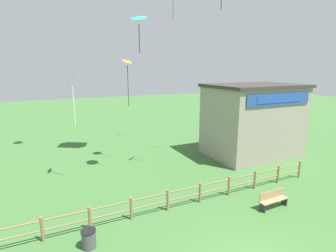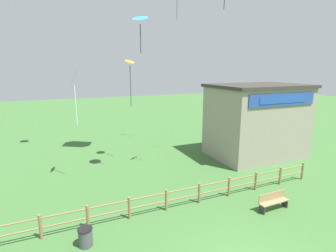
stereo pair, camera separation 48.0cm
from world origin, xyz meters
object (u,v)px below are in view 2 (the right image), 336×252
Objects in this scene: park_bench_near_fence at (273,201)px; kite_green_diamond at (74,85)px; kite_cyan_delta at (140,19)px; kite_orange_delta at (130,67)px; seaside_building at (256,120)px; trash_bin at (85,237)px.

kite_green_diamond is at bearing 138.18° from park_bench_near_fence.
kite_orange_delta is (0.13, 3.07, -2.77)m from kite_cyan_delta.
kite_orange_delta is at bearing 164.40° from seaside_building.
trash_bin is at bearing -126.58° from kite_cyan_delta.
kite_cyan_delta is (4.41, 5.94, 9.58)m from trash_bin.
kite_cyan_delta is at bearing -13.46° from kite_green_diamond.
kite_green_diamond is at bearing -152.26° from kite_orange_delta.
kite_cyan_delta reaches higher than park_bench_near_fence.
park_bench_near_fence is at bearing -55.23° from kite_cyan_delta.
trash_bin is at bearing -156.00° from seaside_building.
kite_orange_delta is (-4.59, 9.88, 6.72)m from park_bench_near_fence.
kite_cyan_delta is 5.59m from kite_green_diamond.
park_bench_near_fence is 9.17m from trash_bin.
park_bench_near_fence is 0.51× the size of kite_green_diamond.
park_bench_near_fence is at bearing -125.16° from seaside_building.
kite_cyan_delta is at bearing -92.38° from kite_orange_delta.
seaside_building reaches higher than park_bench_near_fence.
kite_green_diamond is (-3.93, 0.94, -3.86)m from kite_cyan_delta.
park_bench_near_fence is 12.80m from kite_orange_delta.
seaside_building is at bearing 54.84° from park_bench_near_fence.
seaside_building is 9.58× the size of trash_bin.
kite_green_diamond is (-13.71, 0.56, 3.16)m from seaside_building.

